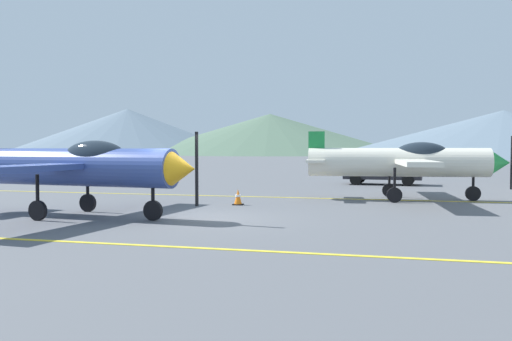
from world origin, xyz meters
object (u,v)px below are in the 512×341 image
(airplane_near, at_px, (78,166))
(airplane_mid, at_px, (405,161))
(car_sedan, at_px, (382,170))
(traffic_cone_front, at_px, (238,197))

(airplane_near, distance_m, airplane_mid, 12.69)
(airplane_mid, bearing_deg, car_sedan, 97.10)
(airplane_near, bearing_deg, traffic_cone_front, 49.67)
(airplane_mid, distance_m, car_sedan, 9.16)
(car_sedan, height_order, traffic_cone_front, car_sedan)
(car_sedan, bearing_deg, traffic_cone_front, -111.21)
(traffic_cone_front, bearing_deg, airplane_mid, 30.37)
(airplane_near, distance_m, traffic_cone_front, 6.04)
(airplane_near, height_order, car_sedan, airplane_near)
(car_sedan, relative_size, traffic_cone_front, 7.48)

